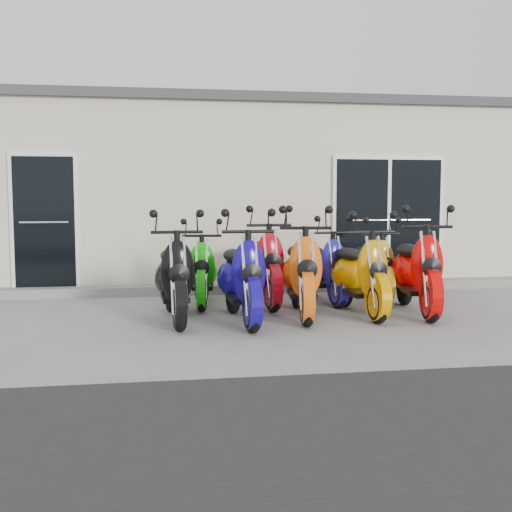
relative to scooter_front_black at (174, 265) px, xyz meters
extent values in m
plane|color=gray|center=(1.21, 0.28, -0.73)|extent=(80.00, 80.00, 0.00)
cube|color=black|center=(1.21, -5.22, -0.73)|extent=(80.00, 5.00, 0.00)
cube|color=beige|center=(1.21, 5.48, 0.87)|extent=(14.00, 6.00, 3.20)
cube|color=#3F3F42|center=(1.21, 5.48, 2.55)|extent=(14.20, 6.20, 0.16)
cube|color=gray|center=(1.21, 2.30, -0.66)|extent=(14.00, 0.40, 0.15)
cube|color=black|center=(-1.99, 2.45, 0.53)|extent=(1.07, 0.08, 2.22)
cube|color=black|center=(3.81, 2.45, 0.53)|extent=(2.02, 0.08, 2.22)
camera|label=1|loc=(-0.26, -8.29, 0.90)|focal=45.00mm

